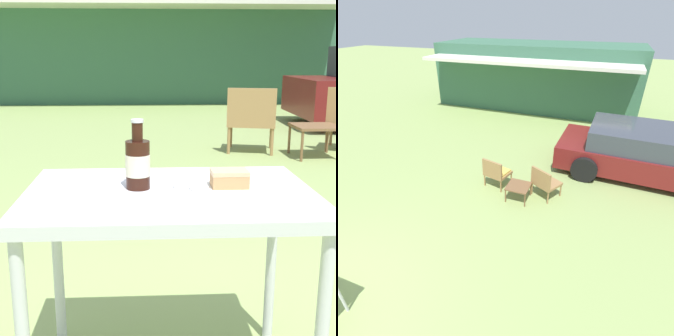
% 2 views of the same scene
% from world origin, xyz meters
% --- Properties ---
extents(cabin_building, '(8.74, 4.34, 2.71)m').
position_xyz_m(cabin_building, '(0.27, 11.19, 1.37)').
color(cabin_building, '#38664C').
rests_on(cabin_building, ground_plane).
extents(parked_car, '(4.45, 2.27, 1.29)m').
position_xyz_m(parked_car, '(4.54, 6.04, 0.64)').
color(parked_car, maroon).
rests_on(parked_car, ground_plane).
extents(wicker_chair_cushioned, '(0.66, 0.63, 0.78)m').
position_xyz_m(wicker_chair_cushioned, '(1.21, 4.07, 0.42)').
color(wicker_chair_cushioned, '#9E7547').
rests_on(wicker_chair_cushioned, ground_plane).
extents(wicker_chair_plain, '(0.73, 0.71, 0.78)m').
position_xyz_m(wicker_chair_plain, '(2.43, 4.06, 0.43)').
color(wicker_chair_plain, '#9E7547').
rests_on(wicker_chair_plain, ground_plane).
extents(garden_side_table, '(0.52, 0.51, 0.37)m').
position_xyz_m(garden_side_table, '(1.89, 3.76, 0.33)').
color(garden_side_table, brown).
rests_on(garden_side_table, ground_plane).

